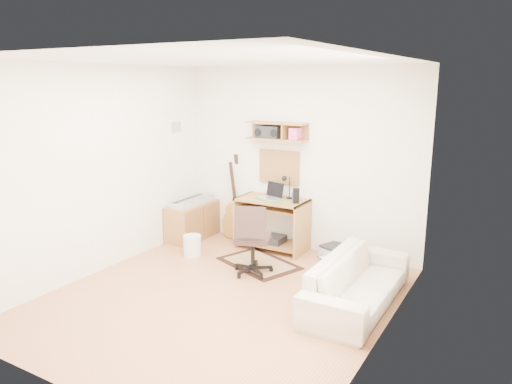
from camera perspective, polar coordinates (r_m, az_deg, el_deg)
The scene contains 22 objects.
floor at distance 5.60m, azimuth -4.17°, elevation -12.38°, with size 3.60×4.00×0.01m, color #BE7C4F.
ceiling at distance 5.07m, azimuth -4.68°, elevation 15.36°, with size 3.60×4.00×0.01m, color white.
back_wall at distance 6.89m, azimuth 5.09°, elevation 3.84°, with size 3.60×0.01×2.60m, color white.
left_wall at distance 6.36m, azimuth -17.95°, elevation 2.48°, with size 0.01×4.00×2.60m, color white.
right_wall at distance 4.44m, azimuth 15.19°, elevation -1.73°, with size 0.01×4.00×2.60m, color white.
wall_shelf at distance 6.86m, azimuth 2.40°, elevation 7.20°, with size 0.90×0.25×0.26m, color #A6743A.
cork_board at distance 7.02m, azimuth 2.76°, elevation 2.97°, with size 0.64×0.03×0.49m, color tan.
wall_photo at distance 7.37m, azimuth -9.37°, elevation 7.60°, with size 0.02×0.20×0.15m, color #4C8CBF.
desk at distance 6.98m, azimuth 1.91°, elevation -3.81°, with size 1.00×0.55×0.75m, color #A6743A, non-canonical shape.
laptop at distance 6.85m, azimuth 1.69°, elevation 0.11°, with size 0.30×0.30×0.23m, color silver, non-canonical shape.
speaker at distance 6.64m, azimuth 4.77°, elevation -0.45°, with size 0.09×0.09×0.21m, color black.
desk_lamp at distance 6.87m, azimuth 3.98°, elevation 0.56°, with size 0.11×0.11×0.33m, color black, non-canonical shape.
pencil_cup at distance 6.82m, azimuth 4.55°, elevation -0.52°, with size 0.07×0.07×0.10m, color #3640A2.
boombox at distance 6.91m, azimuth 1.49°, elevation 7.09°, with size 0.35×0.16×0.18m, color black.
rug at distance 6.53m, azimuth 0.35°, elevation -8.40°, with size 1.05×0.70×0.01m, color tan.
task_chair at distance 6.07m, azimuth -0.38°, elevation -5.49°, with size 0.48×0.48×0.93m, color #31221D, non-canonical shape.
cabinet at distance 7.55m, azimuth -7.51°, elevation -3.39°, with size 0.40×0.90×0.55m, color #A6743A.
music_keyboard at distance 7.47m, azimuth -7.58°, elevation -1.11°, with size 0.25×0.80×0.07m, color #B2B5BA.
guitar at distance 7.40m, azimuth -2.88°, elevation -0.59°, with size 0.35×0.22×1.31m, color #AF7D36, non-canonical shape.
waste_basket at distance 6.83m, azimuth -7.53°, elevation -6.29°, with size 0.25×0.25×0.29m, color white.
printer at distance 6.75m, azimuth 9.75°, elevation -7.17°, with size 0.46×0.36×0.17m, color #A5A8AA.
sofa at distance 5.42m, azimuth 11.99°, elevation -9.41°, with size 1.81×0.53×0.71m, color beige.
Camera 1 is at (2.88, -4.16, 2.40)m, focal length 33.83 mm.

